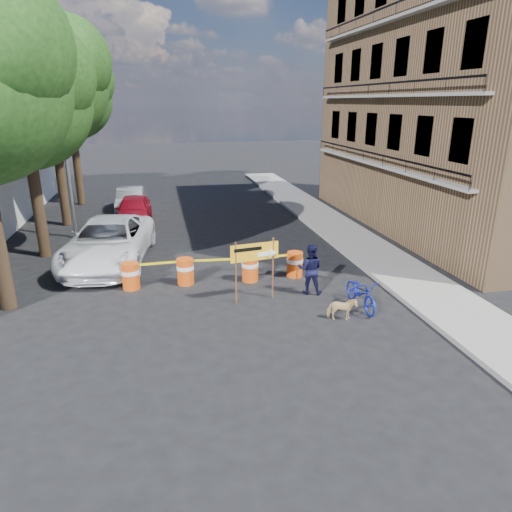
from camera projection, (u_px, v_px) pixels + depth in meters
name	position (u px, v px, depth m)	size (l,w,h in m)	color
ground	(243.00, 316.00, 13.26)	(120.00, 120.00, 0.00)	black
sidewalk_east	(357.00, 242.00, 20.02)	(2.40, 40.00, 0.15)	gray
apartment_building	(465.00, 100.00, 21.11)	(8.00, 16.00, 12.00)	#8C6847
tree_mid_a	(23.00, 99.00, 16.49)	(5.25, 5.00, 8.68)	#332316
tree_mid_b	(50.00, 83.00, 20.89)	(5.67, 5.40, 9.62)	#332316
tree_far	(70.00, 96.00, 25.68)	(5.04, 4.80, 8.84)	#332316
streetlamp	(65.00, 139.00, 19.48)	(1.25, 0.18, 8.00)	gray
barrel_far_left	(131.00, 275.00, 15.03)	(0.58, 0.58, 0.90)	#CC4E0C
barrel_mid_left	(185.00, 271.00, 15.44)	(0.58, 0.58, 0.90)	#CC4E0C
barrel_mid_right	(250.00, 268.00, 15.71)	(0.58, 0.58, 0.90)	#CC4E0C
barrel_far_right	(295.00, 264.00, 16.11)	(0.58, 0.58, 0.90)	#CC4E0C
detour_sign	(261.00, 256.00, 13.89)	(1.53, 0.36, 1.98)	#592D19
pedestrian	(310.00, 269.00, 14.59)	(0.81, 0.63, 1.66)	black
bicycle	(362.00, 279.00, 13.51)	(0.64, 0.97, 1.84)	#1423AA
dog	(342.00, 309.00, 12.89)	(0.37, 0.81, 0.69)	#DCBD7E
suv_white	(108.00, 242.00, 17.31)	(2.81, 6.09, 1.69)	white
sedan_red	(134.00, 209.00, 23.23)	(1.64, 4.07, 1.39)	maroon
sedan_silver	(130.00, 200.00, 25.70)	(1.41, 4.04, 1.33)	#A8ABB0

